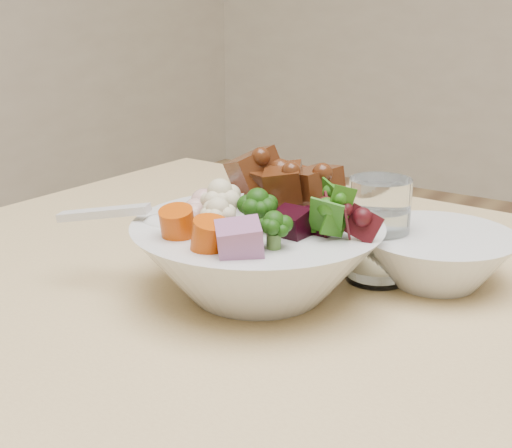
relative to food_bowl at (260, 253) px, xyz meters
The scene contains 4 objects.
food_bowl is the anchor object (origin of this frame).
soup_spoon 0.11m from the food_bowl, 151.53° to the right, with size 0.13×0.07×0.03m.
water_glass 0.12m from the food_bowl, 49.91° to the left, with size 0.06×0.06×0.10m.
side_bowl 0.17m from the food_bowl, 42.22° to the left, with size 0.15×0.15×0.05m, color silver, non-canonical shape.
Camera 1 is at (-0.00, -0.41, 0.95)m, focal length 50.00 mm.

